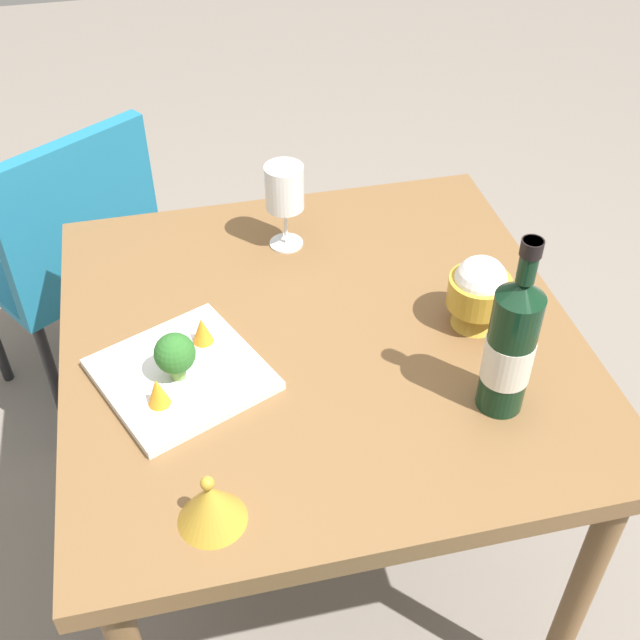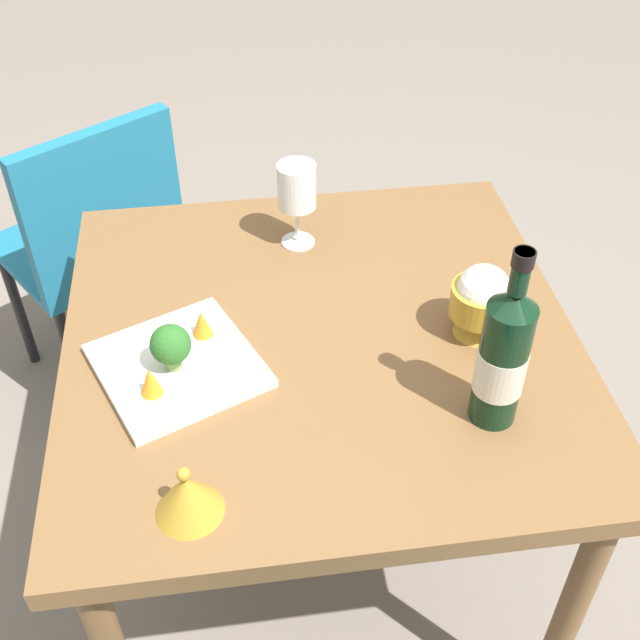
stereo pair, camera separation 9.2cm
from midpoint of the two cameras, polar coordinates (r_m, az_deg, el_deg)
The scene contains 11 objects.
ground_plane at distance 1.99m, azimuth -1.38°, elevation -17.02°, with size 8.00×8.00×0.00m, color gray.
dining_table at distance 1.47m, azimuth -1.78°, elevation -3.44°, with size 0.91×0.91×0.75m.
chair_by_wall at distance 2.09m, azimuth -18.55°, elevation 4.91°, with size 0.55×0.55×0.85m.
wine_bottle at distance 1.23m, azimuth 11.45°, elevation -1.88°, with size 0.08×0.08×0.32m.
wine_glass at distance 1.55m, azimuth -4.28°, elevation 9.27°, with size 0.08×0.08×0.18m.
rice_bowl at distance 1.40m, azimuth 9.51°, elevation 2.00°, with size 0.11×0.11×0.14m.
rice_bowl_lid at distance 1.14m, azimuth -10.22°, elevation -12.90°, with size 0.10×0.10×0.09m.
serving_plate at distance 1.36m, azimuth -11.82°, elevation -3.89°, with size 0.33×0.33×0.02m.
broccoli_floret at distance 1.31m, azimuth -12.35°, elevation -2.48°, with size 0.07×0.07×0.09m.
carrot_garnish_left at distance 1.29m, azimuth -13.59°, elevation -5.08°, with size 0.04×0.04×0.05m.
carrot_garnish_right at distance 1.38m, azimuth -10.35°, elevation -0.77°, with size 0.04×0.04×0.05m.
Camera 1 is at (-1.02, 0.23, 1.70)m, focal length 44.60 mm.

